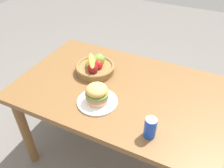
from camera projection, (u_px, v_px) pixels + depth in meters
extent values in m
plane|color=slate|center=(117.00, 152.00, 2.02)|extent=(8.00, 8.00, 0.00)
cube|color=brown|center=(119.00, 89.00, 1.57)|extent=(1.40, 0.90, 0.04)
cylinder|color=brown|center=(25.00, 132.00, 1.75)|extent=(0.07, 0.07, 0.71)
cylinder|color=brown|center=(77.00, 80.00, 2.27)|extent=(0.07, 0.07, 0.71)
cylinder|color=brown|center=(205.00, 119.00, 1.85)|extent=(0.07, 0.07, 0.71)
cylinder|color=white|center=(97.00, 101.00, 1.43)|extent=(0.26, 0.26, 0.01)
cylinder|color=#E5BC75|center=(97.00, 99.00, 1.42)|extent=(0.14, 0.14, 0.03)
cylinder|color=#C67075|center=(97.00, 96.00, 1.40)|extent=(0.14, 0.14, 0.02)
cylinder|color=olive|center=(97.00, 93.00, 1.39)|extent=(0.15, 0.15, 0.02)
ellipsoid|color=#EAAD5D|center=(97.00, 90.00, 1.37)|extent=(0.13, 0.13, 0.07)
cylinder|color=blue|center=(150.00, 128.00, 1.19)|extent=(0.07, 0.07, 0.12)
cylinder|color=silver|center=(151.00, 120.00, 1.15)|extent=(0.06, 0.06, 0.00)
cylinder|color=olive|center=(95.00, 69.00, 1.68)|extent=(0.28, 0.28, 0.05)
torus|color=olive|center=(95.00, 66.00, 1.67)|extent=(0.29, 0.29, 0.02)
sphere|color=red|center=(98.00, 65.00, 1.64)|extent=(0.07, 0.07, 0.07)
sphere|color=#6BAD38|center=(99.00, 59.00, 1.68)|extent=(0.08, 0.08, 0.08)
sphere|color=#D16066|center=(93.00, 61.00, 1.67)|extent=(0.07, 0.07, 0.07)
sphere|color=gold|center=(91.00, 64.00, 1.64)|extent=(0.08, 0.08, 0.08)
sphere|color=maroon|center=(93.00, 68.00, 1.59)|extent=(0.08, 0.08, 0.08)
ellipsoid|color=yellow|center=(91.00, 61.00, 1.61)|extent=(0.15, 0.19, 0.05)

